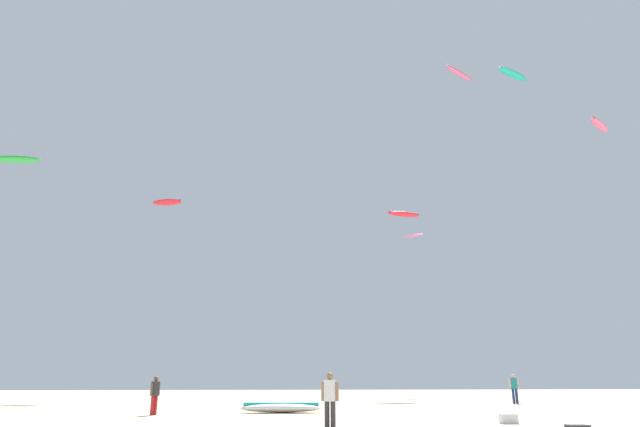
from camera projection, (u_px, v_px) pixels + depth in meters
name	position (u px, v px, depth m)	size (l,w,h in m)	color
person_foreground	(330.00, 396.00, 16.53)	(0.53, 0.38, 1.68)	#2D2D33
person_midground	(155.00, 392.00, 22.87)	(0.36, 0.45, 1.58)	#B21E23
person_left	(514.00, 386.00, 32.83)	(0.57, 0.39, 1.72)	navy
kite_grounded_near	(281.00, 408.00, 24.08)	(3.71, 1.17, 0.47)	white
gear_bag	(509.00, 419.00, 18.58)	(0.56, 0.36, 0.32)	white
kite_aloft_0	(513.00, 74.00, 42.62)	(3.44, 2.62, 0.57)	#19B29E
kite_aloft_1	(414.00, 236.00, 54.67)	(2.00, 1.89, 0.25)	#E5598C
kite_aloft_2	(459.00, 73.00, 39.10)	(2.95, 2.57, 0.73)	#E5598C
kite_aloft_3	(13.00, 159.00, 26.53)	(2.70, 0.87, 0.29)	green
kite_aloft_4	(404.00, 214.00, 49.35)	(3.35, 1.65, 0.44)	red
kite_aloft_5	(167.00, 202.00, 47.37)	(2.84, 1.45, 0.57)	red
kite_aloft_6	(599.00, 125.00, 39.54)	(2.84, 2.78, 0.63)	#E5598C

